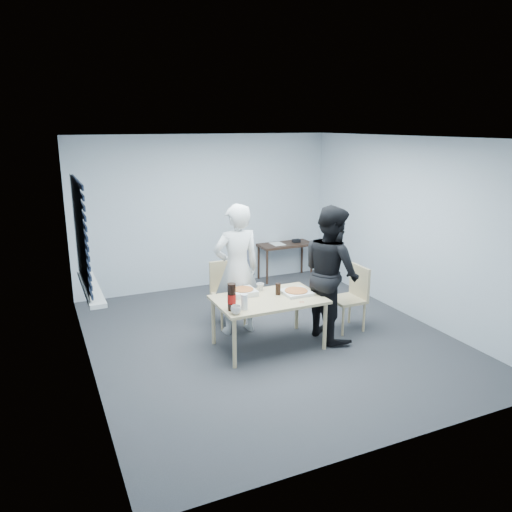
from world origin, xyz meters
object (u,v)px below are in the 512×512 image
side_table (285,248)px  stool (241,278)px  dining_table (269,303)px  backpack (241,261)px  mug_b (260,287)px  chair_right (353,293)px  person_white (237,269)px  soda_bottle (232,297)px  person_black (331,273)px  chair_far (226,288)px  mug_a (236,310)px

side_table → stool: side_table is taller
dining_table → side_table: 2.94m
backpack → mug_b: 1.56m
side_table → chair_right: bearing=-95.4°
person_white → soda_bottle: bearing=64.0°
person_black → dining_table: bearing=87.9°
person_white → backpack: 1.38m
chair_far → person_black: 1.52m
person_white → mug_b: bearing=126.9°
chair_far → person_white: size_ratio=0.50×
person_white → person_black: 1.24m
side_table → backpack: (-1.14, -0.66, 0.05)m
person_white → mug_b: person_white is taller
soda_bottle → side_table: bearing=51.9°
dining_table → stool: size_ratio=3.00×
chair_far → mug_b: 0.71m
dining_table → mug_b: size_ratio=13.40×
person_white → mug_a: (-0.39, -0.93, -0.18)m
mug_a → backpack: bearing=65.9°
side_table → mug_b: bearing=-124.7°
person_black → stool: person_black is taller
chair_far → chair_right: bearing=-31.4°
chair_far → chair_right: same height
backpack → mug_a: bearing=-106.0°
soda_bottle → chair_far: bearing=72.1°
chair_right → mug_a: size_ratio=7.24×
backpack → mug_b: bearing=-95.4°
person_white → side_table: person_white is taller
dining_table → chair_right: chair_right is taller
dining_table → chair_far: bearing=101.2°
chair_far → mug_b: chair_far is taller
person_white → soda_bottle: (-0.39, -0.80, -0.08)m
chair_far → soda_bottle: 1.26m
person_black → soda_bottle: person_black is taller
dining_table → chair_far: 1.00m
chair_far → person_black: person_black is taller
mug_a → side_table: bearing=53.2°
backpack → mug_a: (-0.97, -2.16, 0.07)m
mug_b → soda_bottle: 0.80m
person_black → chair_far: bearing=46.9°
person_white → chair_right: bearing=159.7°
dining_table → mug_b: mug_b is taller
person_white → stool: person_white is taller
person_black → person_white: bearing=59.0°
person_white → backpack: person_white is taller
backpack → soda_bottle: (-0.97, -2.03, 0.18)m
stool → backpack: 0.29m
dining_table → chair_far: size_ratio=1.51×
side_table → mug_b: (-1.51, -2.17, 0.12)m
soda_bottle → backpack: bearing=64.5°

